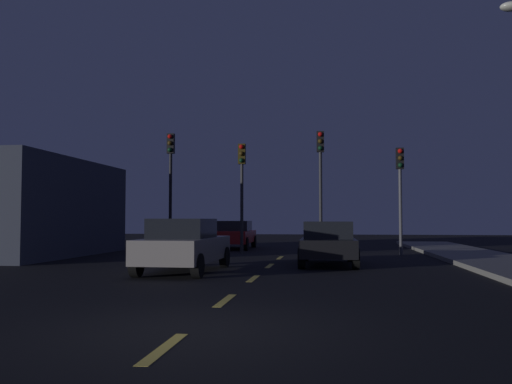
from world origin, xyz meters
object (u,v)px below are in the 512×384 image
(car_oncoming_far, at_px, (234,234))
(traffic_signal_far_right, at_px, (400,179))
(traffic_signal_center_right, at_px, (320,168))
(traffic_signal_far_left, at_px, (170,170))
(car_adjacent_lane, at_px, (184,245))
(traffic_signal_center_left, at_px, (242,176))
(car_stopped_ahead, at_px, (328,243))

(car_oncoming_far, bearing_deg, traffic_signal_far_right, -26.72)
(traffic_signal_center_right, bearing_deg, traffic_signal_far_left, 180.00)
(car_adjacent_lane, distance_m, car_oncoming_far, 12.42)
(traffic_signal_center_left, relative_size, traffic_signal_center_right, 0.91)
(traffic_signal_far_left, xyz_separation_m, car_adjacent_lane, (2.93, -8.43, -2.96))
(traffic_signal_far_left, distance_m, car_stopped_ahead, 9.36)
(traffic_signal_center_right, bearing_deg, car_oncoming_far, 138.74)
(traffic_signal_far_right, bearing_deg, traffic_signal_center_left, 179.99)
(car_adjacent_lane, relative_size, car_oncoming_far, 1.02)
(traffic_signal_far_left, distance_m, traffic_signal_far_right, 10.07)
(traffic_signal_center_right, height_order, car_oncoming_far, traffic_signal_center_right)
(traffic_signal_center_right, height_order, car_adjacent_lane, traffic_signal_center_right)
(traffic_signal_far_left, bearing_deg, car_oncoming_far, 61.13)
(car_stopped_ahead, height_order, car_adjacent_lane, car_adjacent_lane)
(traffic_signal_center_right, xyz_separation_m, car_oncoming_far, (-4.52, 3.96, -2.97))
(traffic_signal_center_left, distance_m, car_stopped_ahead, 7.11)
(traffic_signal_center_right, bearing_deg, traffic_signal_far_right, -0.03)
(car_stopped_ahead, height_order, car_oncoming_far, car_stopped_ahead)
(car_oncoming_far, bearing_deg, traffic_signal_center_right, -41.26)
(traffic_signal_far_left, relative_size, traffic_signal_center_right, 1.01)
(traffic_signal_center_left, bearing_deg, traffic_signal_far_left, 179.98)
(traffic_signal_far_left, height_order, traffic_signal_center_left, traffic_signal_far_left)
(traffic_signal_far_left, distance_m, traffic_signal_center_left, 3.26)
(traffic_signal_center_left, bearing_deg, traffic_signal_far_right, -0.01)
(traffic_signal_center_left, bearing_deg, car_adjacent_lane, -92.13)
(traffic_signal_far_left, distance_m, car_oncoming_far, 5.43)
(traffic_signal_center_right, relative_size, car_adjacent_lane, 1.21)
(traffic_signal_center_left, xyz_separation_m, car_oncoming_far, (-1.06, 3.96, -2.66))
(traffic_signal_far_right, relative_size, car_stopped_ahead, 1.06)
(car_oncoming_far, bearing_deg, car_stopped_ahead, -62.70)
(traffic_signal_far_left, relative_size, car_oncoming_far, 1.25)
(traffic_signal_center_left, bearing_deg, traffic_signal_center_right, 0.02)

